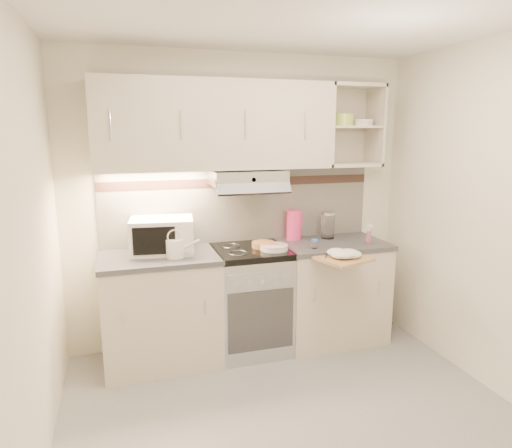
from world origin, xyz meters
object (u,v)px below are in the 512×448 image
object	(u,v)px
cutting_board	(343,259)
watering_can	(176,247)
electric_range	(251,299)
pink_pitcher	(294,225)
glass_jar	(328,225)
plate_stack	(274,247)
spray_bottle	(369,236)
microwave	(162,235)

from	to	relation	value
cutting_board	watering_can	bearing A→B (deg)	147.75
electric_range	watering_can	bearing A→B (deg)	-170.69
pink_pitcher	glass_jar	distance (m)	0.31
plate_stack	spray_bottle	bearing A→B (deg)	-2.23
pink_pitcher	cutting_board	world-z (taller)	pink_pitcher
pink_pitcher	microwave	bearing A→B (deg)	-175.81
pink_pitcher	cutting_board	distance (m)	0.66
microwave	pink_pitcher	xyz separation A→B (m)	(1.17, 0.11, -0.01)
electric_range	watering_can	world-z (taller)	watering_can
plate_stack	glass_jar	world-z (taller)	glass_jar
glass_jar	microwave	bearing A→B (deg)	-177.79
pink_pitcher	watering_can	bearing A→B (deg)	-165.64
electric_range	spray_bottle	bearing A→B (deg)	-7.67
plate_stack	pink_pitcher	size ratio (longest dim) A/B	0.86
electric_range	watering_can	distance (m)	0.83
glass_jar	spray_bottle	distance (m)	0.38
microwave	spray_bottle	world-z (taller)	microwave
glass_jar	cutting_board	xyz separation A→B (m)	(-0.14, -0.57, -0.15)
electric_range	spray_bottle	size ratio (longest dim) A/B	5.03
glass_jar	plate_stack	bearing A→B (deg)	-157.31
glass_jar	pink_pitcher	bearing A→B (deg)	170.32
watering_can	pink_pitcher	bearing A→B (deg)	23.03
microwave	spray_bottle	size ratio (longest dim) A/B	2.97
cutting_board	microwave	bearing A→B (deg)	141.14
watering_can	pink_pitcher	distance (m)	1.13
microwave	plate_stack	bearing A→B (deg)	-5.17
spray_bottle	cutting_board	world-z (taller)	spray_bottle
electric_range	watering_can	xyz separation A→B (m)	(-0.62, -0.10, 0.53)
watering_can	plate_stack	xyz separation A→B (m)	(0.79, -0.00, -0.06)
watering_can	glass_jar	world-z (taller)	glass_jar
glass_jar	spray_bottle	xyz separation A→B (m)	(0.25, -0.29, -0.05)
watering_can	glass_jar	xyz separation A→B (m)	(1.40, 0.25, 0.04)
watering_can	glass_jar	distance (m)	1.42
glass_jar	cutting_board	distance (m)	0.60
glass_jar	watering_can	bearing A→B (deg)	-169.86
pink_pitcher	glass_jar	bearing A→B (deg)	-10.83
spray_bottle	glass_jar	bearing A→B (deg)	115.46
microwave	glass_jar	size ratio (longest dim) A/B	2.22
pink_pitcher	cutting_board	size ratio (longest dim) A/B	0.72
microwave	watering_can	world-z (taller)	microwave
microwave	plate_stack	xyz separation A→B (m)	(0.88, -0.19, -0.12)
plate_stack	microwave	bearing A→B (deg)	167.52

